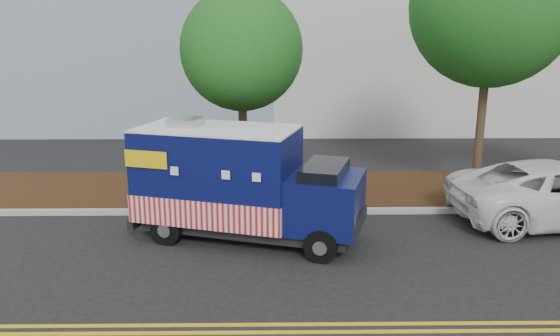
{
  "coord_description": "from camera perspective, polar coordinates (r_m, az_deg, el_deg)",
  "views": [
    {
      "loc": [
        1.95,
        -12.95,
        5.01
      ],
      "look_at": [
        2.12,
        0.6,
        1.52
      ],
      "focal_mm": 35.0,
      "sensor_mm": 36.0,
      "label": 1
    }
  ],
  "objects": [
    {
      "name": "sign_post",
      "position": [
        15.57,
        -12.4,
        -0.07
      ],
      "size": [
        0.06,
        0.06,
        2.4
      ],
      "primitive_type": "cube",
      "color": "#473828",
      "rests_on": "ground"
    },
    {
      "name": "centerline_far",
      "position": [
        9.84,
        -12.58,
        -16.49
      ],
      "size": [
        120.0,
        0.1,
        0.01
      ],
      "primitive_type": "cube",
      "color": "gold",
      "rests_on": "ground"
    },
    {
      "name": "ground",
      "position": [
        14.02,
        -8.74,
        -6.67
      ],
      "size": [
        120.0,
        120.0,
        0.0
      ],
      "primitive_type": "plane",
      "color": "black",
      "rests_on": "ground"
    },
    {
      "name": "centerline_near",
      "position": [
        10.05,
        -12.29,
        -15.77
      ],
      "size": [
        120.0,
        0.1,
        0.01
      ],
      "primitive_type": "cube",
      "color": "gold",
      "rests_on": "ground"
    },
    {
      "name": "curb",
      "position": [
        15.3,
        -8.04,
        -4.53
      ],
      "size": [
        120.0,
        0.18,
        0.15
      ],
      "primitive_type": "cube",
      "color": "#9E9E99",
      "rests_on": "ground"
    },
    {
      "name": "tree_c",
      "position": [
        17.53,
        21.23,
        15.45
      ],
      "size": [
        4.69,
        4.69,
        7.96
      ],
      "color": "#38281C",
      "rests_on": "ground"
    },
    {
      "name": "food_truck",
      "position": [
        13.21,
        -4.5,
        -1.85
      ],
      "size": [
        5.83,
        3.48,
        2.9
      ],
      "rotation": [
        0.0,
        0.0,
        -0.29
      ],
      "color": "black",
      "rests_on": "ground"
    },
    {
      "name": "tree_b",
      "position": [
        16.45,
        -4.04,
        12.21
      ],
      "size": [
        3.62,
        3.62,
        6.2
      ],
      "color": "#38281C",
      "rests_on": "ground"
    },
    {
      "name": "mulch_strip",
      "position": [
        17.28,
        -7.19,
        -2.27
      ],
      "size": [
        120.0,
        4.0,
        0.15
      ],
      "primitive_type": "cube",
      "color": "black",
      "rests_on": "ground"
    }
  ]
}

